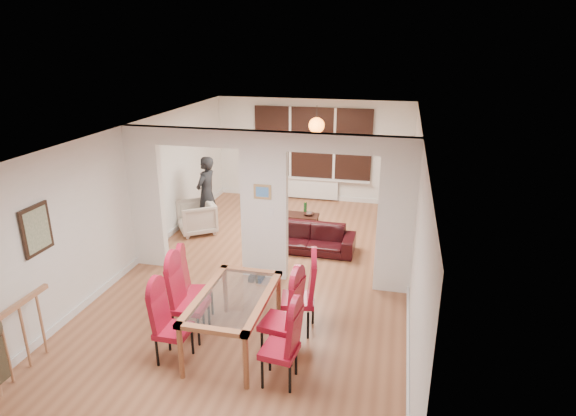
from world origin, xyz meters
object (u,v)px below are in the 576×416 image
(television, at_px, (387,215))
(bowl, at_px, (309,214))
(dining_table, at_px, (234,321))
(person, at_px, (206,193))
(dining_chair_lc, at_px, (196,288))
(dining_chair_la, at_px, (173,325))
(dining_chair_rb, at_px, (280,317))
(sofa, at_px, (309,238))
(bottle, at_px, (305,208))
(armchair, at_px, (197,217))
(dining_chair_ra, at_px, (279,345))
(dining_chair_rc, at_px, (298,294))
(coffee_table, at_px, (299,219))
(dining_chair_lb, at_px, (190,301))

(television, bearing_deg, bowl, 91.39)
(dining_table, height_order, person, person)
(dining_chair_lc, bearing_deg, bowl, 65.70)
(person, bearing_deg, dining_chair_la, 27.27)
(dining_table, height_order, television, dining_table)
(dining_chair_rb, height_order, sofa, dining_chair_rb)
(bottle, bearing_deg, armchair, -151.59)
(dining_chair_ra, bearing_deg, bottle, 104.36)
(dining_chair_la, height_order, television, dining_chair_la)
(dining_chair_ra, relative_size, dining_chair_rc, 0.92)
(person, bearing_deg, dining_chair_lc, 30.02)
(dining_chair_lc, xyz_separation_m, armchair, (-1.40, 3.23, -0.18))
(dining_chair_la, relative_size, sofa, 0.58)
(television, relative_size, coffee_table, 1.01)
(dining_chair_la, distance_m, bottle, 5.40)
(dining_chair_ra, xyz_separation_m, bowl, (-0.67, 5.35, -0.29))
(dining_chair_la, relative_size, armchair, 1.37)
(dining_chair_la, bearing_deg, dining_table, 36.26)
(dining_chair_rb, relative_size, person, 0.72)
(dining_table, xyz_separation_m, television, (1.84, 5.07, -0.13))
(dining_chair_la, height_order, dining_chair_lc, dining_chair_lc)
(sofa, relative_size, bottle, 6.35)
(dining_chair_rc, bearing_deg, dining_chair_rb, -109.72)
(dining_table, bearing_deg, coffee_table, 91.44)
(dining_table, height_order, dining_chair_rc, dining_chair_rc)
(sofa, xyz_separation_m, armchair, (-2.55, 0.37, 0.08))
(coffee_table, distance_m, bowl, 0.26)
(dining_chair_rb, bearing_deg, dining_chair_lc, 167.07)
(sofa, xyz_separation_m, bowl, (-0.29, 1.43, -0.03))
(dining_chair_la, xyz_separation_m, person, (-1.37, 4.48, 0.29))
(sofa, relative_size, armchair, 2.35)
(dining_chair_ra, distance_m, armchair, 5.19)
(dining_table, xyz_separation_m, sofa, (0.39, 3.34, -0.13))
(dining_chair_ra, relative_size, armchair, 1.38)
(dining_chair_rc, relative_size, bowl, 4.94)
(dining_chair_lb, height_order, bottle, dining_chair_lb)
(dining_table, bearing_deg, sofa, 83.29)
(dining_chair_la, distance_m, dining_chair_lb, 0.56)
(dining_chair_rb, xyz_separation_m, person, (-2.68, 4.07, 0.23))
(armchair, bearing_deg, person, 120.03)
(dining_table, height_order, coffee_table, dining_table)
(dining_chair_la, height_order, bowl, dining_chair_la)
(television, bearing_deg, dining_chair_lc, 142.01)
(dining_chair_la, height_order, sofa, dining_chair_la)
(dining_chair_lb, xyz_separation_m, dining_chair_ra, (1.45, -0.65, -0.04))
(sofa, distance_m, television, 2.26)
(dining_chair_rb, bearing_deg, bowl, 104.58)
(dining_chair_rc, bearing_deg, bowl, 87.77)
(dining_chair_la, distance_m, television, 6.09)
(dining_chair_ra, relative_size, sofa, 0.59)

